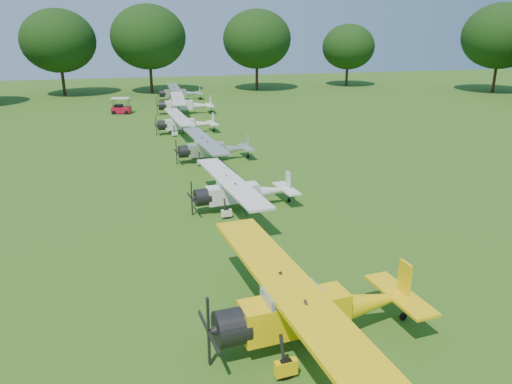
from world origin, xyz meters
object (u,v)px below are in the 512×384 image
aircraft_3 (240,190)px  aircraft_2 (311,305)px  aircraft_5 (184,122)px  aircraft_6 (183,103)px  aircraft_7 (179,92)px  aircraft_4 (212,147)px  golf_cart (121,108)px

aircraft_3 → aircraft_2: bearing=-98.8°
aircraft_2 → aircraft_5: 34.47m
aircraft_6 → aircraft_7: bearing=90.4°
aircraft_4 → aircraft_7: 33.02m
aircraft_5 → aircraft_6: aircraft_6 is taller
aircraft_6 → aircraft_7: 11.33m
aircraft_2 → golf_cart: size_ratio=5.09×
aircraft_5 → aircraft_7: 22.33m
aircraft_3 → golf_cart: aircraft_3 is taller
aircraft_4 → aircraft_6: (-0.11, 21.70, 0.12)m
aircraft_3 → aircraft_4: (-0.04, 10.77, -0.04)m
aircraft_5 → aircraft_6: size_ratio=0.90×
aircraft_5 → golf_cart: 14.29m
aircraft_2 → aircraft_4: size_ratio=1.26×
aircraft_2 → aircraft_7: (0.60, 56.75, -0.27)m
aircraft_7 → aircraft_3: bearing=-91.3°
aircraft_4 → aircraft_6: size_ratio=0.91×
aircraft_6 → golf_cart: size_ratio=4.44×
golf_cart → aircraft_4: bearing=-60.1°
aircraft_5 → aircraft_6: bearing=80.0°
aircraft_6 → aircraft_4: bearing=-87.1°
aircraft_4 → aircraft_7: aircraft_7 is taller
aircraft_3 → aircraft_5: size_ratio=1.05×
golf_cart → aircraft_3: bearing=-65.2°
aircraft_2 → aircraft_5: aircraft_2 is taller
aircraft_2 → golf_cart: bearing=91.6°
aircraft_2 → aircraft_4: aircraft_2 is taller
aircraft_2 → aircraft_7: 56.75m
aircraft_6 → aircraft_3: bearing=-87.1°
aircraft_6 → golf_cart: aircraft_6 is taller
aircraft_5 → aircraft_7: aircraft_7 is taller
aircraft_5 → aircraft_6: (0.95, 10.97, 0.13)m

